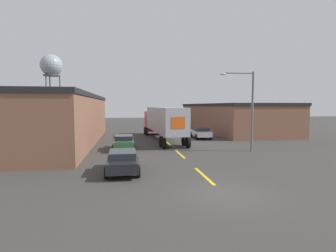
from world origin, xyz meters
TOP-DOWN VIEW (x-y plane):
  - ground_plane at (0.00, 0.00)m, footprint 160.00×160.00m
  - road_centerline at (0.00, 10.44)m, footprint 0.20×18.14m
  - warehouse_left at (-14.93, 18.83)m, footprint 14.13×25.40m
  - warehouse_right at (12.96, 31.66)m, footprint 10.17×28.22m
  - semi_truck at (-0.24, 20.01)m, footprint 3.67×15.34m
  - parked_car_left_near at (-4.85, 4.84)m, footprint 2.06×4.24m
  - parked_car_left_far at (-4.85, 13.56)m, footprint 2.06×4.24m
  - parked_car_right_far at (4.85, 20.79)m, footprint 2.06×4.24m
  - water_tower at (-22.40, 56.33)m, footprint 5.23×5.23m
  - street_lamp at (6.38, 10.83)m, footprint 3.27×0.32m

SIDE VIEW (x-z plane):
  - ground_plane at x=0.00m, z-range 0.00..0.00m
  - road_centerline at x=0.00m, z-range 0.00..0.01m
  - parked_car_left_near at x=-4.85m, z-range 0.06..1.46m
  - parked_car_left_far at x=-4.85m, z-range 0.06..1.46m
  - parked_car_right_far at x=4.85m, z-range 0.06..1.46m
  - warehouse_right at x=12.96m, z-range 0.00..4.55m
  - semi_truck at x=-0.24m, z-range 0.42..4.43m
  - warehouse_left at x=-14.93m, z-range 0.00..5.44m
  - street_lamp at x=6.38m, z-range 0.70..7.98m
  - water_tower at x=-22.40m, z-range 5.45..22.02m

